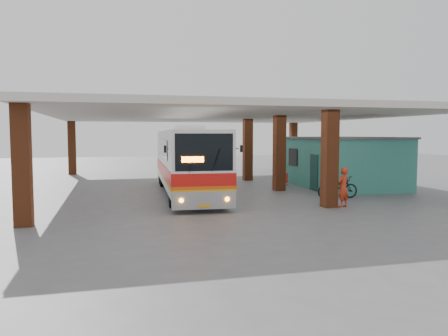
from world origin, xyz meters
TOP-DOWN VIEW (x-y plane):
  - ground at (0.00, 0.00)m, footprint 90.00×90.00m
  - brick_columns at (1.43, 5.00)m, footprint 20.10×21.60m
  - canopy_roof at (0.50, 6.50)m, footprint 21.00×23.00m
  - shop_building at (7.49, 4.00)m, footprint 5.20×8.20m
  - coach_bus at (-2.43, 2.86)m, footprint 3.43×12.83m
  - motorcycle at (4.70, -0.72)m, footprint 2.20×0.82m
  - pedestrian at (3.58, -3.19)m, footprint 0.78×0.69m
  - red_chair at (4.25, 5.19)m, footprint 0.48×0.48m

SIDE VIEW (x-z plane):
  - ground at x=0.00m, z-range 0.00..0.00m
  - red_chair at x=4.25m, z-range -0.03..0.78m
  - motorcycle at x=4.70m, z-range 0.00..1.15m
  - pedestrian at x=3.58m, z-range 0.00..1.79m
  - shop_building at x=7.49m, z-range 0.01..3.12m
  - coach_bus at x=-2.43m, z-range -0.01..3.69m
  - brick_columns at x=1.43m, z-range 0.00..4.35m
  - canopy_roof at x=0.50m, z-range 4.35..4.65m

